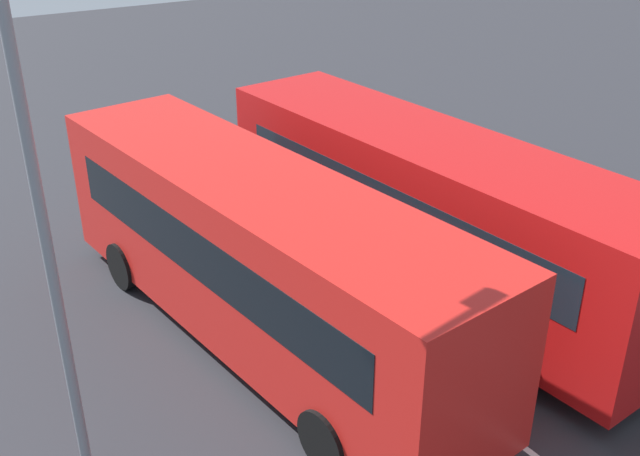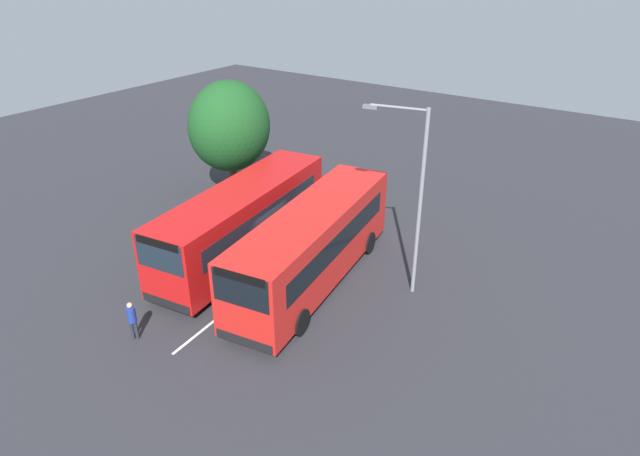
{
  "view_description": "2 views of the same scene",
  "coord_description": "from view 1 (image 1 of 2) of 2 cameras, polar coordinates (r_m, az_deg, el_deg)",
  "views": [
    {
      "loc": [
        -10.56,
        7.17,
        8.59
      ],
      "look_at": [
        0.71,
        0.49,
        1.96
      ],
      "focal_mm": 42.32,
      "sensor_mm": 36.0,
      "label": 1
    },
    {
      "loc": [
        16.99,
        13.59,
        12.85
      ],
      "look_at": [
        -1.01,
        1.2,
        1.75
      ],
      "focal_mm": 30.65,
      "sensor_mm": 36.0,
      "label": 2
    }
  ],
  "objects": [
    {
      "name": "bus_far_left",
      "position": [
        15.89,
        8.14,
        1.58
      ],
      "size": [
        11.04,
        3.84,
        3.42
      ],
      "rotation": [
        0.0,
        0.0,
        0.12
      ],
      "color": "red",
      "rests_on": "ground"
    },
    {
      "name": "lane_stripe_outer_left",
      "position": [
        15.38,
        2.94,
        -7.15
      ],
      "size": [
        14.74,
        1.24,
        0.01
      ],
      "primitive_type": "cube",
      "rotation": [
        0.0,
        0.0,
        0.08
      ],
      "color": "silver",
      "rests_on": "ground"
    },
    {
      "name": "ground_plane",
      "position": [
        15.38,
        2.94,
        -7.16
      ],
      "size": [
        71.27,
        71.27,
        0.0
      ],
      "primitive_type": "plane",
      "color": "#2B2B30"
    },
    {
      "name": "bus_center_left",
      "position": [
        14.02,
        -4.8,
        -1.86
      ],
      "size": [
        11.06,
        4.07,
        3.42
      ],
      "rotation": [
        0.0,
        0.0,
        0.15
      ],
      "color": "red",
      "rests_on": "ground"
    },
    {
      "name": "pedestrian",
      "position": [
        21.36,
        -5.32,
        5.69
      ],
      "size": [
        0.44,
        0.44,
        1.59
      ],
      "rotation": [
        0.0,
        0.0,
        3.73
      ],
      "color": "#232833",
      "rests_on": "ground"
    },
    {
      "name": "street_lamp",
      "position": [
        10.36,
        -19.25,
        2.1
      ],
      "size": [
        0.69,
        2.52,
        7.83
      ],
      "rotation": [
        0.0,
        0.0,
        -1.36
      ],
      "color": "gray",
      "rests_on": "ground"
    }
  ]
}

